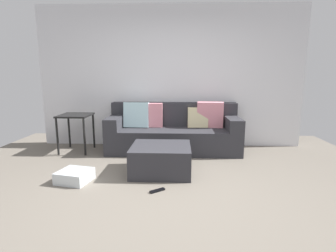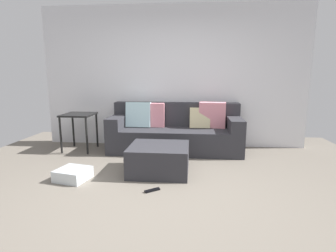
# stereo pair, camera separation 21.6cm
# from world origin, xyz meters

# --- Properties ---
(ground_plane) EXTENTS (6.59, 6.59, 0.00)m
(ground_plane) POSITION_xyz_m (0.00, 0.00, 0.00)
(ground_plane) COLOR #6B6359
(wall_back) EXTENTS (5.07, 0.10, 2.68)m
(wall_back) POSITION_xyz_m (0.00, 2.40, 1.34)
(wall_back) COLOR silver
(wall_back) RESTS_ON ground_plane
(couch_sectional) EXTENTS (2.37, 0.86, 0.90)m
(couch_sectional) POSITION_xyz_m (0.08, 1.99, 0.35)
(couch_sectional) COLOR #2D2D33
(couch_sectional) RESTS_ON ground_plane
(ottoman) EXTENTS (0.83, 0.76, 0.40)m
(ottoman) POSITION_xyz_m (-0.07, 0.81, 0.20)
(ottoman) COLOR #2D2D33
(ottoman) RESTS_ON ground_plane
(storage_bin) EXTENTS (0.46, 0.45, 0.15)m
(storage_bin) POSITION_xyz_m (-1.18, 0.42, 0.08)
(storage_bin) COLOR silver
(storage_bin) RESTS_ON ground_plane
(side_table) EXTENTS (0.54, 0.56, 0.68)m
(side_table) POSITION_xyz_m (-1.69, 1.84, 0.57)
(side_table) COLOR black
(side_table) RESTS_ON ground_plane
(remote_near_ottoman) EXTENTS (0.19, 0.15, 0.02)m
(remote_near_ottoman) POSITION_xyz_m (-0.07, 0.17, 0.01)
(remote_near_ottoman) COLOR black
(remote_near_ottoman) RESTS_ON ground_plane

